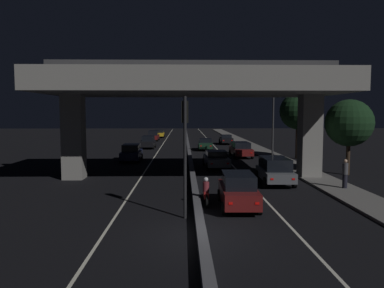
{
  "coord_description": "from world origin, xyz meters",
  "views": [
    {
      "loc": [
        -0.66,
        -13.68,
        4.63
      ],
      "look_at": [
        0.26,
        25.27,
        1.41
      ],
      "focal_mm": 35.0,
      "sensor_mm": 36.0,
      "label": 1
    }
  ],
  "objects_px": {
    "traffic_light_left_of_median": "(185,136)",
    "car_dark_green_fifth": "(205,144)",
    "car_taxi_yellow_fourth_oncoming": "(159,134)",
    "pedestrian_on_sidewalk": "(345,174)",
    "street_lamp": "(270,112)",
    "car_dark_red_fourth": "(241,149)",
    "car_grey_second": "(275,170)",
    "car_dark_red_lead": "(238,190)",
    "car_dark_red_third_oncoming": "(154,135)",
    "car_black_sixth": "(226,139)",
    "car_black_second_oncoming": "(148,142)",
    "car_dark_blue_lead_oncoming": "(131,152)",
    "motorcycle_red_filtering_near": "(206,193)",
    "car_grey_third": "(216,159)"
  },
  "relations": [
    {
      "from": "traffic_light_left_of_median",
      "to": "car_dark_green_fifth",
      "type": "xyz_separation_m",
      "value": [
        2.7,
        30.33,
        -2.88
      ]
    },
    {
      "from": "car_taxi_yellow_fourth_oncoming",
      "to": "pedestrian_on_sidewalk",
      "type": "relative_size",
      "value": 2.44
    },
    {
      "from": "street_lamp",
      "to": "pedestrian_on_sidewalk",
      "type": "distance_m",
      "value": 16.07
    },
    {
      "from": "car_dark_red_fourth",
      "to": "car_grey_second",
      "type": "bearing_deg",
      "value": 178.32
    },
    {
      "from": "car_dark_red_lead",
      "to": "car_dark_red_third_oncoming",
      "type": "height_order",
      "value": "car_dark_red_third_oncoming"
    },
    {
      "from": "car_grey_second",
      "to": "pedestrian_on_sidewalk",
      "type": "distance_m",
      "value": 4.28
    },
    {
      "from": "car_dark_red_lead",
      "to": "car_dark_red_fourth",
      "type": "distance_m",
      "value": 21.17
    },
    {
      "from": "car_black_sixth",
      "to": "car_black_second_oncoming",
      "type": "relative_size",
      "value": 1.02
    },
    {
      "from": "car_grey_second",
      "to": "pedestrian_on_sidewalk",
      "type": "height_order",
      "value": "pedestrian_on_sidewalk"
    },
    {
      "from": "car_dark_blue_lead_oncoming",
      "to": "pedestrian_on_sidewalk",
      "type": "bearing_deg",
      "value": 44.59
    },
    {
      "from": "car_black_sixth",
      "to": "car_dark_red_fourth",
      "type": "bearing_deg",
      "value": 178.42
    },
    {
      "from": "car_dark_blue_lead_oncoming",
      "to": "car_black_sixth",
      "type": "bearing_deg",
      "value": 147.88
    },
    {
      "from": "car_grey_second",
      "to": "car_dark_blue_lead_oncoming",
      "type": "bearing_deg",
      "value": 43.78
    },
    {
      "from": "car_black_second_oncoming",
      "to": "pedestrian_on_sidewalk",
      "type": "relative_size",
      "value": 2.28
    },
    {
      "from": "car_dark_green_fifth",
      "to": "car_black_sixth",
      "type": "distance_m",
      "value": 9.51
    },
    {
      "from": "car_grey_second",
      "to": "motorcycle_red_filtering_near",
      "type": "height_order",
      "value": "car_grey_second"
    },
    {
      "from": "car_black_second_oncoming",
      "to": "traffic_light_left_of_median",
      "type": "bearing_deg",
      "value": 9.42
    },
    {
      "from": "car_dark_red_lead",
      "to": "car_dark_red_third_oncoming",
      "type": "relative_size",
      "value": 0.9
    },
    {
      "from": "traffic_light_left_of_median",
      "to": "car_dark_green_fifth",
      "type": "relative_size",
      "value": 1.31
    },
    {
      "from": "car_grey_second",
      "to": "car_grey_third",
      "type": "distance_m",
      "value": 7.95
    },
    {
      "from": "car_dark_green_fifth",
      "to": "car_taxi_yellow_fourth_oncoming",
      "type": "xyz_separation_m",
      "value": [
        -7.39,
        24.78,
        -0.03
      ]
    },
    {
      "from": "car_black_second_oncoming",
      "to": "car_dark_red_fourth",
      "type": "bearing_deg",
      "value": 47.88
    },
    {
      "from": "car_grey_third",
      "to": "traffic_light_left_of_median",
      "type": "bearing_deg",
      "value": 167.56
    },
    {
      "from": "street_lamp",
      "to": "car_grey_second",
      "type": "distance_m",
      "value": 14.24
    },
    {
      "from": "pedestrian_on_sidewalk",
      "to": "traffic_light_left_of_median",
      "type": "bearing_deg",
      "value": -149.43
    },
    {
      "from": "car_dark_red_fourth",
      "to": "car_taxi_yellow_fourth_oncoming",
      "type": "relative_size",
      "value": 1.09
    },
    {
      "from": "car_dark_red_fourth",
      "to": "car_dark_green_fifth",
      "type": "height_order",
      "value": "car_dark_red_fourth"
    },
    {
      "from": "car_dark_red_third_oncoming",
      "to": "car_taxi_yellow_fourth_oncoming",
      "type": "xyz_separation_m",
      "value": [
        0.38,
        8.64,
        -0.18
      ]
    },
    {
      "from": "car_black_sixth",
      "to": "car_taxi_yellow_fourth_oncoming",
      "type": "distance_m",
      "value": 19.39
    },
    {
      "from": "car_grey_second",
      "to": "car_dark_red_third_oncoming",
      "type": "distance_m",
      "value": 40.16
    },
    {
      "from": "car_dark_blue_lead_oncoming",
      "to": "motorcycle_red_filtering_near",
      "type": "height_order",
      "value": "car_dark_blue_lead_oncoming"
    },
    {
      "from": "car_grey_third",
      "to": "car_black_sixth",
      "type": "xyz_separation_m",
      "value": [
        3.59,
        24.02,
        -0.01
      ]
    },
    {
      "from": "car_black_sixth",
      "to": "car_black_second_oncoming",
      "type": "bearing_deg",
      "value": 119.56
    },
    {
      "from": "car_dark_green_fifth",
      "to": "pedestrian_on_sidewalk",
      "type": "relative_size",
      "value": 2.36
    },
    {
      "from": "traffic_light_left_of_median",
      "to": "car_grey_third",
      "type": "height_order",
      "value": "traffic_light_left_of_median"
    },
    {
      "from": "traffic_light_left_of_median",
      "to": "car_taxi_yellow_fourth_oncoming",
      "type": "height_order",
      "value": "traffic_light_left_of_median"
    },
    {
      "from": "car_dark_red_lead",
      "to": "car_black_sixth",
      "type": "relative_size",
      "value": 1.06
    },
    {
      "from": "traffic_light_left_of_median",
      "to": "car_taxi_yellow_fourth_oncoming",
      "type": "xyz_separation_m",
      "value": [
        -4.69,
        55.11,
        -2.9
      ]
    },
    {
      "from": "car_dark_blue_lead_oncoming",
      "to": "car_dark_red_third_oncoming",
      "type": "relative_size",
      "value": 0.96
    },
    {
      "from": "street_lamp",
      "to": "car_black_sixth",
      "type": "relative_size",
      "value": 1.99
    },
    {
      "from": "car_dark_green_fifth",
      "to": "pedestrian_on_sidewalk",
      "type": "height_order",
      "value": "pedestrian_on_sidewalk"
    },
    {
      "from": "car_dark_red_fourth",
      "to": "car_black_sixth",
      "type": "relative_size",
      "value": 1.14
    },
    {
      "from": "traffic_light_left_of_median",
      "to": "car_dark_red_third_oncoming",
      "type": "distance_m",
      "value": 46.82
    },
    {
      "from": "car_dark_red_lead",
      "to": "car_taxi_yellow_fourth_oncoming",
      "type": "relative_size",
      "value": 1.01
    },
    {
      "from": "car_black_sixth",
      "to": "motorcycle_red_filtering_near",
      "type": "height_order",
      "value": "motorcycle_red_filtering_near"
    },
    {
      "from": "car_dark_blue_lead_oncoming",
      "to": "car_taxi_yellow_fourth_oncoming",
      "type": "xyz_separation_m",
      "value": [
        0.41,
        35.24,
        -0.11
      ]
    },
    {
      "from": "car_grey_third",
      "to": "car_black_second_oncoming",
      "type": "bearing_deg",
      "value": 20.39
    },
    {
      "from": "car_dark_blue_lead_oncoming",
      "to": "car_dark_red_third_oncoming",
      "type": "height_order",
      "value": "car_dark_red_third_oncoming"
    },
    {
      "from": "car_black_second_oncoming",
      "to": "motorcycle_red_filtering_near",
      "type": "relative_size",
      "value": 2.2
    },
    {
      "from": "car_dark_red_third_oncoming",
      "to": "car_grey_third",
      "type": "bearing_deg",
      "value": 14.49
    }
  ]
}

